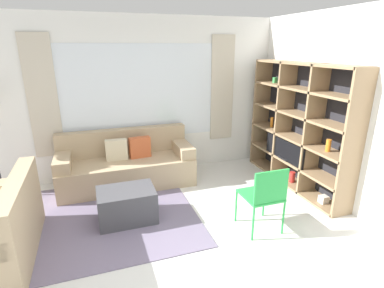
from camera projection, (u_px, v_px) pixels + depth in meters
ground_plane at (191, 268)px, 3.13m from camera, size 16.00×16.00×0.00m
wall_back at (140, 98)px, 5.14m from camera, size 6.08×0.11×2.70m
wall_right at (313, 104)px, 4.67m from camera, size 0.07×3.88×2.70m
area_rug at (92, 219)px, 4.01m from camera, size 2.74×2.19×0.01m
shelving_unit at (299, 128)px, 4.77m from camera, size 0.35×2.21×1.98m
couch_main at (127, 165)px, 4.95m from camera, size 2.14×0.83×0.88m
ottoman at (127, 205)px, 3.92m from camera, size 0.73×0.52×0.44m
folding_chair at (264, 194)px, 3.59m from camera, size 0.44×0.46×0.86m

